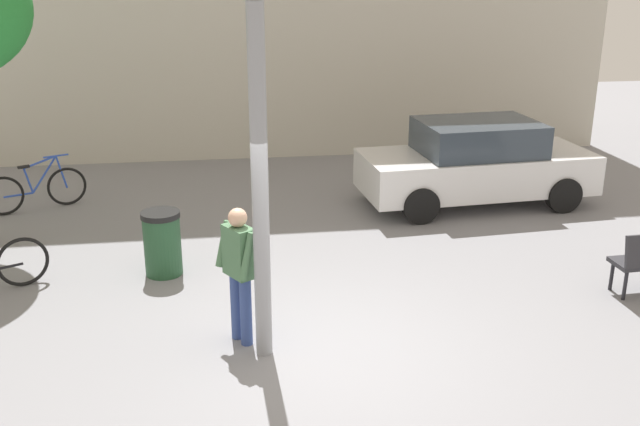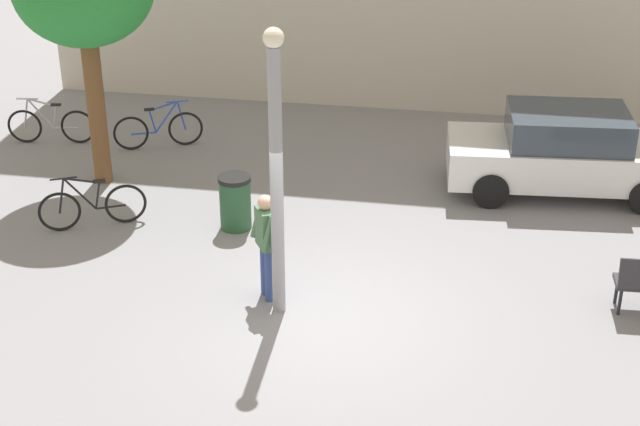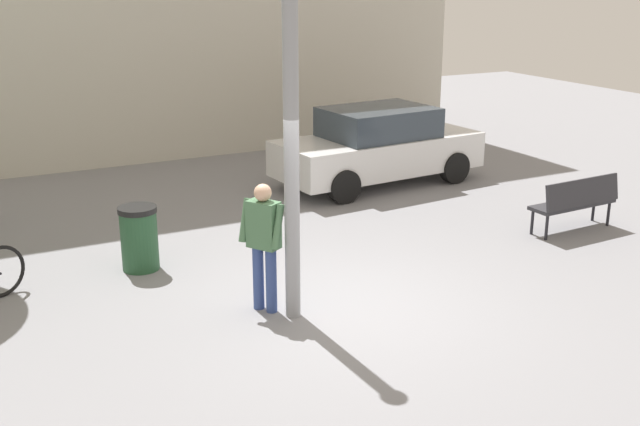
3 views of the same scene
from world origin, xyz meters
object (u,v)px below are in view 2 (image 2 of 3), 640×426
object	(u,v)px
bicycle_blue	(159,130)
bicycle_silver	(51,125)
bicycle_black	(92,206)
trash_bin	(235,202)
lamppost	(276,168)
person_by_lamppost	(266,240)
parked_car_white	(565,152)

from	to	relation	value
bicycle_blue	bicycle_silver	bearing A→B (deg)	-176.07
bicycle_silver	bicycle_black	bearing A→B (deg)	-56.33
bicycle_black	bicycle_blue	bearing A→B (deg)	90.78
bicycle_blue	trash_bin	xyz separation A→B (m)	(2.44, -3.22, 0.09)
lamppost	person_by_lamppost	distance (m)	1.35
bicycle_silver	person_by_lamppost	bearing A→B (deg)	-42.21
bicycle_silver	bicycle_blue	distance (m)	2.26
lamppost	parked_car_white	distance (m)	6.67
bicycle_blue	lamppost	bearing A→B (deg)	-56.72
person_by_lamppost	parked_car_white	xyz separation A→B (m)	(4.48, 4.62, -0.19)
bicycle_silver	trash_bin	bearing A→B (deg)	-33.12
bicycle_silver	bicycle_blue	world-z (taller)	same
person_by_lamppost	trash_bin	distance (m)	2.42
lamppost	parked_car_white	size ratio (longest dim) A/B	0.97
bicycle_black	bicycle_blue	distance (m)	3.62
lamppost	bicycle_blue	distance (m)	7.04
lamppost	person_by_lamppost	size ratio (longest dim) A/B	2.51
lamppost	bicycle_black	bearing A→B (deg)	150.81
lamppost	bicycle_blue	xyz separation A→B (m)	(-3.72, 5.67, -1.87)
person_by_lamppost	trash_bin	size ratio (longest dim) A/B	1.77
parked_car_white	trash_bin	xyz separation A→B (m)	(-5.52, -2.48, -0.30)
lamppost	bicycle_black	distance (m)	4.61
lamppost	parked_car_white	xyz separation A→B (m)	(4.23, 4.93, -1.48)
person_by_lamppost	bicycle_silver	distance (m)	7.77
bicycle_silver	parked_car_white	size ratio (longest dim) A/B	0.42
lamppost	bicycle_silver	distance (m)	8.35
bicycle_blue	trash_bin	size ratio (longest dim) A/B	1.78
bicycle_silver	trash_bin	world-z (taller)	bicycle_silver
person_by_lamppost	lamppost	bearing A→B (deg)	-51.82
trash_bin	bicycle_silver	bearing A→B (deg)	146.88
lamppost	trash_bin	size ratio (longest dim) A/B	4.44
bicycle_black	parked_car_white	size ratio (longest dim) A/B	0.38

